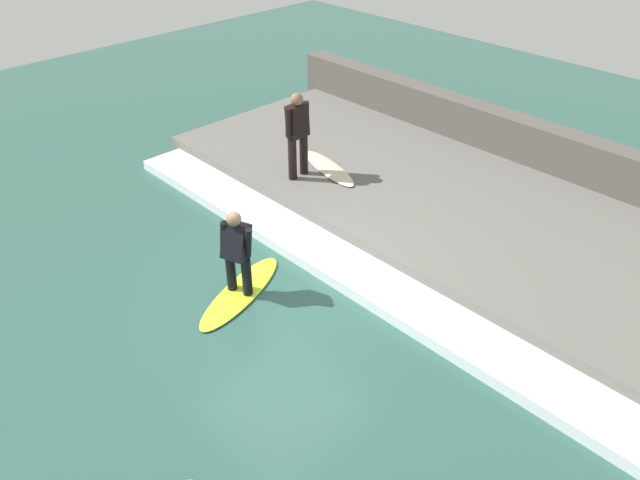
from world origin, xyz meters
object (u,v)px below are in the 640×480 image
surfer_riding (237,249)px  surfboard_waiting_near (329,168)px  surfboard_riding (241,292)px  surfer_waiting_near (298,131)px

surfer_riding → surfboard_waiting_near: surfer_riding is taller
surfboard_riding → surfer_riding: surfer_riding is taller
surfer_waiting_near → surfboard_waiting_near: bearing=-19.2°
surfboard_riding → surfer_waiting_near: 3.59m
surfboard_riding → surfboard_waiting_near: size_ratio=1.15×
surfer_riding → surfer_waiting_near: (2.85, 1.77, 0.46)m
surfer_waiting_near → surfboard_waiting_near: 1.13m
surfer_waiting_near → surfboard_waiting_near: size_ratio=0.91×
surfboard_waiting_near → surfer_waiting_near: bearing=160.8°
surfboard_riding → surfboard_waiting_near: bearing=24.1°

